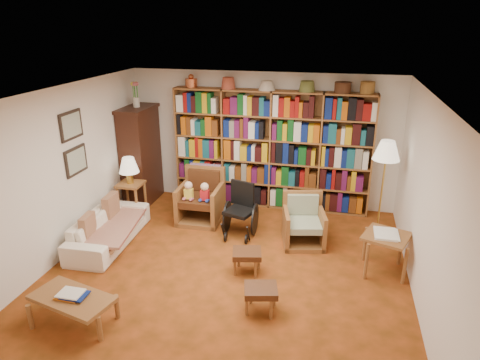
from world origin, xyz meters
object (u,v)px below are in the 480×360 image
(sofa, at_px, (109,228))
(floor_lamp, at_px, (386,154))
(wheelchair, at_px, (241,211))
(footstool_a, at_px, (247,255))
(armchair_leather, at_px, (202,199))
(coffee_table, at_px, (72,300))
(armchair_sage, at_px, (304,224))
(side_table_lamp, at_px, (131,191))
(footstool_b, at_px, (261,292))
(side_table_papers, at_px, (386,240))

(sofa, xyz_separation_m, floor_lamp, (4.20, 1.33, 1.13))
(wheelchair, bearing_deg, footstool_a, -72.76)
(armchair_leather, relative_size, wheelchair, 1.07)
(coffee_table, bearing_deg, armchair_sage, 47.14)
(armchair_leather, relative_size, armchair_sage, 1.18)
(armchair_sage, bearing_deg, wheelchair, 177.33)
(sofa, relative_size, footstool_a, 3.74)
(side_table_lamp, distance_m, coffee_table, 2.96)
(armchair_leather, distance_m, footstool_a, 1.93)
(floor_lamp, bearing_deg, wheelchair, -167.05)
(sofa, bearing_deg, armchair_sage, -78.23)
(sofa, relative_size, floor_lamp, 1.08)
(floor_lamp, xyz_separation_m, footstool_b, (-1.53, -2.47, -1.11))
(sofa, xyz_separation_m, footstool_b, (2.67, -1.14, 0.02))
(armchair_sage, relative_size, wheelchair, 0.90)
(wheelchair, distance_m, coffee_table, 3.01)
(armchair_leather, relative_size, side_table_papers, 1.27)
(wheelchair, bearing_deg, floor_lamp, 12.95)
(armchair_leather, xyz_separation_m, armchair_sage, (1.85, -0.44, -0.08))
(wheelchair, xyz_separation_m, side_table_papers, (2.23, -0.69, 0.10))
(footstool_b, height_order, coffee_table, coffee_table)
(coffee_table, bearing_deg, sofa, 107.45)
(side_table_papers, relative_size, coffee_table, 0.70)
(side_table_lamp, bearing_deg, sofa, -84.39)
(wheelchair, height_order, floor_lamp, floor_lamp)
(coffee_table, bearing_deg, footstool_b, 19.04)
(wheelchair, distance_m, footstool_a, 1.21)
(wheelchair, xyz_separation_m, coffee_table, (-1.38, -2.68, -0.08))
(side_table_lamp, height_order, armchair_sage, armchair_sage)
(sofa, distance_m, armchair_sage, 3.12)
(footstool_b, bearing_deg, side_table_lamp, 142.13)
(armchair_leather, relative_size, coffee_table, 0.88)
(sofa, height_order, wheelchair, wheelchair)
(wheelchair, height_order, side_table_papers, wheelchair)
(floor_lamp, bearing_deg, coffee_table, -138.58)
(footstool_b, bearing_deg, armchair_sage, 79.64)
(sofa, distance_m, wheelchair, 2.14)
(side_table_lamp, relative_size, footstool_b, 1.36)
(floor_lamp, bearing_deg, footstool_a, -138.41)
(floor_lamp, height_order, footstool_b, floor_lamp)
(armchair_sage, relative_size, floor_lamp, 0.49)
(side_table_lamp, relative_size, armchair_sage, 0.80)
(armchair_sage, distance_m, floor_lamp, 1.69)
(sofa, bearing_deg, wheelchair, -69.95)
(armchair_sage, xyz_separation_m, side_table_papers, (1.18, -0.64, 0.19))
(side_table_papers, bearing_deg, sofa, -178.28)
(side_table_lamp, distance_m, wheelchair, 2.08)
(wheelchair, distance_m, floor_lamp, 2.49)
(armchair_leather, height_order, coffee_table, armchair_leather)
(sofa, bearing_deg, footstool_b, -115.54)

